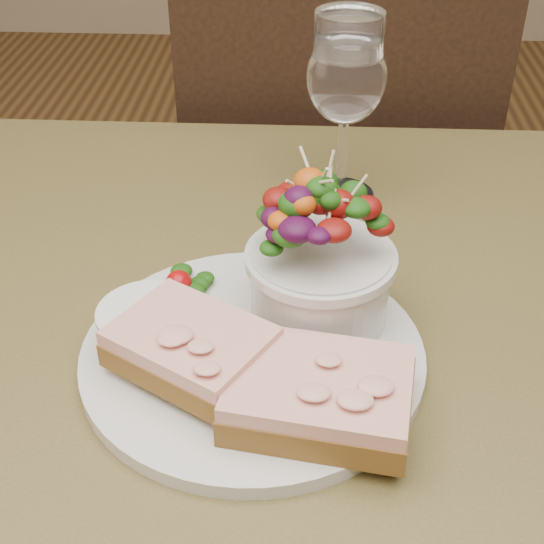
# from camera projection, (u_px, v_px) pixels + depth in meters

# --- Properties ---
(cafe_table) EXTENTS (0.80, 0.80, 0.75)m
(cafe_table) POSITION_uv_depth(u_px,v_px,m) (258.00, 426.00, 0.66)
(cafe_table) COLOR #4A3F20
(cafe_table) RESTS_ON ground
(chair_far) EXTENTS (0.43, 0.43, 0.90)m
(chair_far) POSITION_uv_depth(u_px,v_px,m) (323.00, 303.00, 1.38)
(chair_far) COLOR black
(chair_far) RESTS_ON ground
(dinner_plate) EXTENTS (0.26, 0.26, 0.01)m
(dinner_plate) POSITION_uv_depth(u_px,v_px,m) (253.00, 354.00, 0.58)
(dinner_plate) COLOR silver
(dinner_plate) RESTS_ON cafe_table
(sandwich_front) EXTENTS (0.14, 0.11, 0.03)m
(sandwich_front) POSITION_uv_depth(u_px,v_px,m) (319.00, 394.00, 0.51)
(sandwich_front) COLOR #533916
(sandwich_front) RESTS_ON dinner_plate
(sandwich_back) EXTENTS (0.13, 0.12, 0.03)m
(sandwich_back) POSITION_uv_depth(u_px,v_px,m) (191.00, 347.00, 0.54)
(sandwich_back) COLOR #533916
(sandwich_back) RESTS_ON dinner_plate
(ramekin) EXTENTS (0.07, 0.07, 0.04)m
(ramekin) POSITION_uv_depth(u_px,v_px,m) (149.00, 327.00, 0.56)
(ramekin) COLOR silver
(ramekin) RESTS_ON dinner_plate
(salad_bowl) EXTENTS (0.11, 0.11, 0.13)m
(salad_bowl) POSITION_uv_depth(u_px,v_px,m) (321.00, 254.00, 0.57)
(salad_bowl) COLOR silver
(salad_bowl) RESTS_ON dinner_plate
(garnish) EXTENTS (0.05, 0.04, 0.02)m
(garnish) POSITION_uv_depth(u_px,v_px,m) (192.00, 282.00, 0.63)
(garnish) COLOR #0D3309
(garnish) RESTS_ON dinner_plate
(wine_glass) EXTENTS (0.08, 0.08, 0.18)m
(wine_glass) POSITION_uv_depth(u_px,v_px,m) (346.00, 82.00, 0.71)
(wine_glass) COLOR white
(wine_glass) RESTS_ON cafe_table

